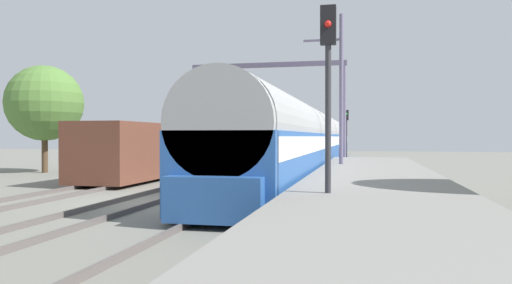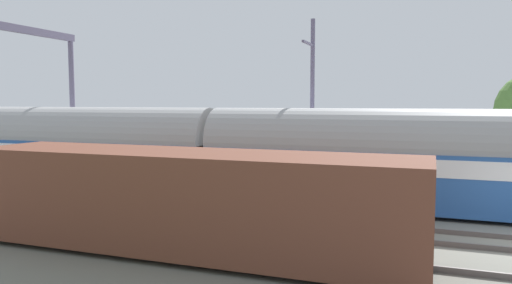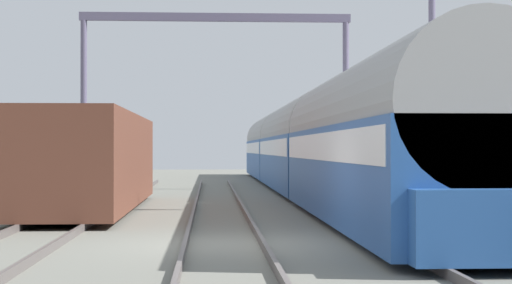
{
  "view_description": "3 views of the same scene",
  "coord_description": "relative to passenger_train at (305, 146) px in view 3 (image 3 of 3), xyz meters",
  "views": [
    {
      "loc": [
        7.3,
        -15.43,
        2.21
      ],
      "look_at": [
        3.81,
        0.29,
        2.03
      ],
      "focal_mm": 34.45,
      "sensor_mm": 36.0,
      "label": 1
    },
    {
      "loc": [
        -15.77,
        2.87,
        4.25
      ],
      "look_at": [
        1.87,
        9.31,
        2.69
      ],
      "focal_mm": 34.14,
      "sensor_mm": 36.0,
      "label": 2
    },
    {
      "loc": [
        -0.26,
        -16.42,
        1.84
      ],
      "look_at": [
        1.9,
        23.67,
        2.16
      ],
      "focal_mm": 59.96,
      "sensor_mm": 36.0,
      "label": 3
    }
  ],
  "objects": [
    {
      "name": "track_east",
      "position": [
        0.0,
        -20.16,
        -1.89
      ],
      "size": [
        1.52,
        60.0,
        0.16
      ],
      "color": "#5B5451",
      "rests_on": "ground"
    },
    {
      "name": "freight_car",
      "position": [
        -7.62,
        -10.88,
        -0.5
      ],
      "size": [
        2.8,
        13.0,
        2.7
      ],
      "color": "brown",
      "rests_on": "ground"
    },
    {
      "name": "track_west",
      "position": [
        -3.81,
        -20.16,
        -1.89
      ],
      "size": [
        1.52,
        60.0,
        0.16
      ],
      "color": "#5B5451",
      "rests_on": "ground"
    },
    {
      "name": "track_far_west",
      "position": [
        -7.62,
        -20.16,
        -1.89
      ],
      "size": [
        1.52,
        60.0,
        0.16
      ],
      "color": "#5B5451",
      "rests_on": "ground"
    },
    {
      "name": "railway_signal_far",
      "position": [
        1.92,
        8.23,
        0.96
      ],
      "size": [
        0.36,
        0.3,
        4.54
      ],
      "color": "#2D2D33",
      "rests_on": "ground"
    },
    {
      "name": "catenary_gantry",
      "position": [
        -3.81,
        1.28,
        3.62
      ],
      "size": [
        12.02,
        0.28,
        7.86
      ],
      "color": "slate",
      "rests_on": "ground"
    },
    {
      "name": "catenary_pole_east_mid",
      "position": [
        2.35,
        -12.02,
        2.18
      ],
      "size": [
        1.9,
        0.2,
        8.0
      ],
      "color": "slate",
      "rests_on": "ground"
    },
    {
      "name": "passenger_train",
      "position": [
        0.0,
        0.0,
        0.0
      ],
      "size": [
        2.93,
        49.2,
        3.82
      ],
      "color": "#28569E",
      "rests_on": "ground"
    },
    {
      "name": "person_crossing",
      "position": [
        1.97,
        -3.03,
        -0.94
      ],
      "size": [
        0.31,
        0.44,
        1.73
      ],
      "rotation": [
        0.0,
        0.0,
        1.75
      ],
      "color": "#2C2C2C",
      "rests_on": "ground"
    },
    {
      "name": "ground",
      "position": [
        -3.81,
        -20.16,
        -1.97
      ],
      "size": [
        120.0,
        120.0,
        0.0
      ],
      "primitive_type": "plane",
      "color": "slate"
    }
  ]
}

